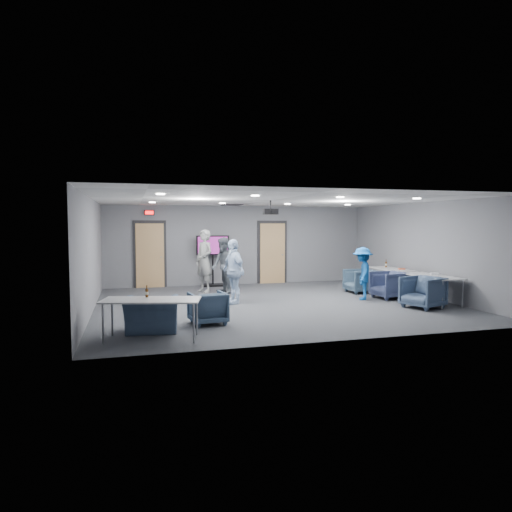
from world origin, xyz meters
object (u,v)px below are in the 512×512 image
object	(u,v)px
person_c	(233,271)
table_right_a	(392,270)
chair_front_b	(152,315)
bottle_front	(147,293)
person_a	(204,261)
chair_right_b	(389,285)
chair_right_a	(360,281)
table_right_b	(432,277)
projector	(271,211)
bottle_right	(386,264)
person_d	(363,273)
table_front_left	(151,302)
person_b	(223,266)
chair_right_c	(423,292)
tv_stand	(213,257)
chair_front_a	(208,308)

from	to	relation	value
person_c	table_right_a	world-z (taller)	person_c
chair_front_b	bottle_front	distance (m)	0.61
person_a	chair_front_b	bearing A→B (deg)	-47.66
person_c	chair_right_b	distance (m)	4.42
chair_right_a	table_right_b	world-z (taller)	table_right_b
chair_right_b	projector	world-z (taller)	projector
bottle_right	person_c	bearing A→B (deg)	-168.87
person_d	table_front_left	bearing A→B (deg)	-35.17
bottle_right	projector	bearing A→B (deg)	-163.01
bottle_front	person_b	bearing A→B (deg)	63.29
person_b	person_c	world-z (taller)	person_b
person_b	chair_right_c	xyz separation A→B (m)	(4.30, -3.62, -0.45)
person_c	person_d	world-z (taller)	person_c
chair_front_b	tv_stand	bearing A→B (deg)	-103.91
table_right_b	chair_front_a	bearing A→B (deg)	98.57
person_a	tv_stand	world-z (taller)	person_a
table_front_left	tv_stand	size ratio (longest dim) A/B	1.09
table_right_b	table_front_left	size ratio (longest dim) A/B	0.97
chair_right_b	chair_right_a	bearing A→B (deg)	-171.51
person_c	person_a	bearing A→B (deg)	174.70
person_d	table_right_a	world-z (taller)	person_d
chair_right_b	person_b	bearing A→B (deg)	-120.73
person_b	chair_front_a	world-z (taller)	person_b
projector	chair_front_b	bearing A→B (deg)	-135.07
chair_front_b	chair_right_a	bearing A→B (deg)	-144.73
chair_right_a	bottle_front	world-z (taller)	bottle_front
table_right_a	bottle_front	world-z (taller)	bottle_front
person_a	table_right_a	world-z (taller)	person_a
chair_front_a	table_front_left	distance (m)	1.59
chair_right_b	projector	xyz separation A→B (m)	(-3.44, 0.12, 2.02)
person_c	chair_right_c	size ratio (longest dim) A/B	1.95
person_c	table_right_a	bearing A→B (deg)	79.68
chair_right_b	table_right_a	world-z (taller)	chair_right_b
chair_front_b	bottle_front	size ratio (longest dim) A/B	4.50
table_right_b	bottle_right	bearing A→B (deg)	-2.29
chair_right_a	chair_front_a	world-z (taller)	chair_right_a
table_front_left	chair_front_b	bearing A→B (deg)	100.83
chair_right_c	person_d	bearing A→B (deg)	-171.14
chair_front_a	chair_front_b	world-z (taller)	chair_front_a
chair_right_a	person_c	bearing A→B (deg)	-81.14
person_a	person_c	bearing A→B (deg)	-16.38
person_a	table_right_a	xyz separation A→B (m)	(5.45, -1.64, -0.27)
table_front_left	person_a	bearing A→B (deg)	85.25
bottle_front	bottle_right	world-z (taller)	bottle_right
chair_front_b	bottle_right	distance (m)	8.22
chair_right_c	chair_front_a	distance (m)	5.44
table_right_b	chair_front_b	bearing A→B (deg)	100.31
person_b	person_d	distance (m)	4.05
person_a	projector	distance (m)	3.15
person_a	chair_right_b	world-z (taller)	person_a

